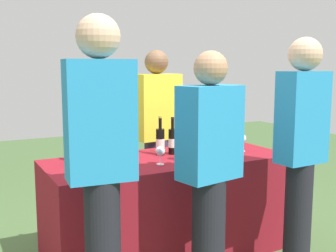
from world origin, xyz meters
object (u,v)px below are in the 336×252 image
wine_glass_0 (112,157)px  ice_bucket (98,150)px  wine_glass_2 (160,152)px  wine_bottle_1 (160,141)px  wine_glass_4 (215,141)px  wine_glass_5 (242,139)px  server_pouring (157,132)px  wine_glass_3 (181,146)px  wine_glass_1 (131,152)px  guest_2 (301,147)px  wine_bottle_0 (76,147)px  wine_bottle_2 (172,141)px  guest_1 (209,167)px  wine_bottle_3 (196,137)px  guest_0 (101,160)px

wine_glass_0 → ice_bucket: ice_bucket is taller
wine_glass_2 → wine_bottle_1: bearing=63.2°
wine_glass_0 → wine_glass_4: (0.92, 0.11, 0.02)m
wine_glass_5 → server_pouring: (-0.44, 0.72, -0.01)m
wine_bottle_1 → wine_glass_3: 0.25m
wine_bottle_1 → ice_bucket: (-0.54, -0.05, -0.01)m
wine_glass_1 → guest_2: size_ratio=0.08×
guest_2 → wine_glass_4: bearing=105.5°
wine_bottle_0 → wine_bottle_2: (0.76, -0.10, 0.00)m
wine_bottle_2 → wine_glass_1: 0.48m
guest_1 → wine_bottle_3: bearing=53.6°
wine_bottle_1 → ice_bucket: bearing=-174.4°
wine_glass_4 → wine_glass_0: bearing=-173.4°
wine_bottle_2 → wine_glass_2: wine_bottle_2 is taller
wine_bottle_1 → server_pouring: size_ratio=0.19×
wine_glass_0 → server_pouring: bearing=47.8°
wine_glass_4 → wine_glass_5: size_ratio=1.05×
wine_bottle_0 → wine_glass_0: wine_bottle_0 is taller
wine_glass_3 → ice_bucket: bearing=162.2°
wine_bottle_0 → ice_bucket: wine_bottle_0 is taller
ice_bucket → guest_0: 0.79m
wine_glass_1 → wine_glass_4: bearing=2.2°
wine_glass_1 → wine_glass_3: (0.39, -0.03, 0.01)m
wine_bottle_2 → wine_glass_5: wine_bottle_2 is taller
wine_glass_2 → wine_glass_5: (0.82, 0.11, 0.01)m
wine_bottle_1 → server_pouring: 0.58m
wine_bottle_1 → wine_glass_0: bearing=-150.7°
wine_bottle_2 → ice_bucket: size_ratio=1.54×
wine_bottle_2 → guest_1: (-0.16, -0.78, -0.03)m
ice_bucket → guest_1: guest_1 is taller
wine_glass_0 → wine_glass_1: (0.17, 0.08, 0.00)m
wine_glass_2 → guest_1: (0.10, -0.50, -0.02)m
wine_bottle_1 → guest_2: (0.63, -0.89, 0.05)m
guest_0 → wine_glass_0: bearing=69.6°
guest_0 → wine_bottle_1: bearing=52.1°
guest_1 → guest_2: 0.70m
guest_1 → wine_glass_5: bearing=29.5°
wine_glass_1 → guest_1: (0.29, -0.58, -0.02)m
guest_2 → guest_1: bearing=169.9°
wine_glass_2 → wine_bottle_3: bearing=32.7°
wine_glass_5 → guest_0: size_ratio=0.08×
server_pouring → wine_bottle_0: bearing=18.9°
wine_bottle_0 → ice_bucket: 0.18m
wine_bottle_3 → wine_glass_3: wine_bottle_3 is taller
guest_1 → wine_glass_0: bearing=121.8°
wine_glass_3 → wine_glass_4: wine_glass_4 is taller
server_pouring → wine_bottle_1: bearing=58.7°
wine_glass_0 → wine_glass_2: wine_glass_2 is taller
wine_glass_2 → wine_glass_4: 0.57m
wine_bottle_1 → wine_glass_1: size_ratio=2.31×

